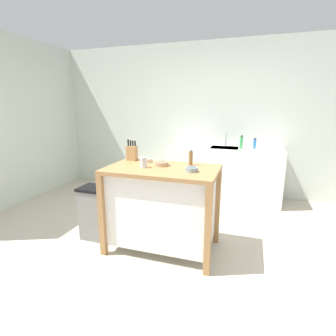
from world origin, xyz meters
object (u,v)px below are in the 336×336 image
at_px(sink_faucet, 226,140).
at_px(bottle_spray_cleaner, 254,144).
at_px(knife_block, 132,153).
at_px(kitchen_island, 162,204).
at_px(bowl_stoneware_deep, 146,160).
at_px(pepper_grinder, 191,158).
at_px(bowl_ceramic_wide, 161,163).
at_px(bowl_ceramic_small, 191,169).
at_px(trash_bin, 97,212).
at_px(drinking_cup, 143,162).
at_px(bottle_dish_soap, 241,143).

xyz_separation_m(sink_faucet, bottle_spray_cleaner, (0.46, -0.14, -0.03)).
bearing_deg(knife_block, kitchen_island, -28.06).
relative_size(bowl_stoneware_deep, pepper_grinder, 0.77).
xyz_separation_m(bowl_ceramic_wide, sink_faucet, (0.49, 1.87, 0.05)).
relative_size(pepper_grinder, sink_faucet, 0.81).
distance_m(bowl_ceramic_small, pepper_grinder, 0.28).
height_order(pepper_grinder, trash_bin, pepper_grinder).
bearing_deg(knife_block, drinking_cup, -47.70).
bearing_deg(pepper_grinder, kitchen_island, -141.72).
distance_m(knife_block, bottle_spray_cleaner, 2.08).
relative_size(kitchen_island, bowl_ceramic_small, 9.21).
bearing_deg(kitchen_island, bottle_spray_cleaner, 63.34).
bearing_deg(pepper_grinder, bowl_stoneware_deep, -179.63).
bearing_deg(pepper_grinder, trash_bin, -168.59).
bearing_deg(sink_faucet, trash_bin, -122.81).
bearing_deg(bowl_stoneware_deep, drinking_cup, -73.11).
height_order(knife_block, pepper_grinder, knife_block).
bearing_deg(bowl_ceramic_wide, kitchen_island, -63.95).
height_order(knife_block, sink_faucet, knife_block).
relative_size(pepper_grinder, bottle_spray_cleaner, 1.04).
relative_size(bowl_ceramic_small, bottle_dish_soap, 0.60).
bearing_deg(trash_bin, bowl_ceramic_wide, 7.03).
height_order(bowl_stoneware_deep, drinking_cup, drinking_cup).
xyz_separation_m(knife_block, sink_faucet, (0.91, 1.71, -0.02)).
bearing_deg(kitchen_island, drinking_cup, -162.29).
relative_size(knife_block, sink_faucet, 1.12).
height_order(bowl_ceramic_wide, bowl_stoneware_deep, bowl_ceramic_wide).
distance_m(knife_block, bowl_ceramic_small, 0.85).
distance_m(kitchen_island, pepper_grinder, 0.59).
relative_size(pepper_grinder, bottle_dish_soap, 0.85).
distance_m(pepper_grinder, sink_faucet, 1.76).
distance_m(knife_block, sink_faucet, 1.93).
bearing_deg(drinking_cup, kitchen_island, 17.71).
xyz_separation_m(bowl_ceramic_small, bottle_spray_cleaner, (0.58, 1.87, 0.02)).
height_order(trash_bin, bottle_dish_soap, bottle_dish_soap).
distance_m(bowl_ceramic_small, sink_faucet, 2.02).
xyz_separation_m(trash_bin, bottle_spray_cleaner, (1.73, 1.83, 0.65)).
distance_m(trash_bin, bottle_spray_cleaner, 2.59).
bearing_deg(trash_bin, knife_block, 35.84).
height_order(bowl_ceramic_small, bottle_dish_soap, bottle_dish_soap).
bearing_deg(kitchen_island, bowl_ceramic_wide, 116.05).
bearing_deg(kitchen_island, bottle_dish_soap, 67.97).
bearing_deg(bowl_stoneware_deep, sink_faucet, 67.95).
bearing_deg(bowl_stoneware_deep, bowl_ceramic_small, -24.05).
relative_size(kitchen_island, pepper_grinder, 6.49).
bearing_deg(kitchen_island, bowl_stoneware_deep, 142.80).
distance_m(bottle_dish_soap, bottle_spray_cleaner, 0.21).
xyz_separation_m(bowl_ceramic_wide, bottle_dish_soap, (0.75, 1.67, 0.04)).
distance_m(bowl_stoneware_deep, bottle_dish_soap, 1.83).
height_order(bowl_ceramic_wide, drinking_cup, drinking_cup).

